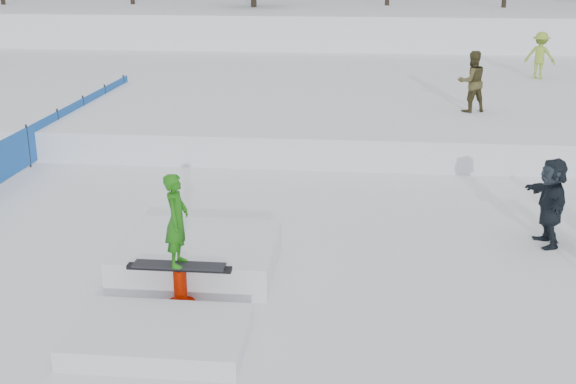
# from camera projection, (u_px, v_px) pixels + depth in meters

# --- Properties ---
(ground) EXTENTS (120.00, 120.00, 0.00)m
(ground) POSITION_uv_depth(u_px,v_px,m) (244.00, 297.00, 11.34)
(ground) COLOR white
(snow_berm) EXTENTS (60.00, 14.00, 2.40)m
(snow_berm) POSITION_uv_depth(u_px,v_px,m) (331.00, 28.00, 39.27)
(snow_berm) COLOR white
(snow_berm) RESTS_ON ground
(snow_midrise) EXTENTS (50.00, 18.00, 0.80)m
(snow_midrise) POSITION_uv_depth(u_px,v_px,m) (313.00, 89.00, 26.31)
(snow_midrise) COLOR white
(snow_midrise) RESTS_ON ground
(safety_fence) EXTENTS (0.05, 16.00, 1.10)m
(safety_fence) POSITION_uv_depth(u_px,v_px,m) (28.00, 146.00, 18.02)
(safety_fence) COLOR #1A54AC
(safety_fence) RESTS_ON ground
(walker_olive) EXTENTS (1.01, 0.90, 1.73)m
(walker_olive) POSITION_uv_depth(u_px,v_px,m) (472.00, 81.00, 20.45)
(walker_olive) COLOR #413B1D
(walker_olive) RESTS_ON snow_midrise
(walker_ygreen) EXTENTS (1.23, 1.01, 1.66)m
(walker_ygreen) POSITION_uv_depth(u_px,v_px,m) (540.00, 56.00, 25.83)
(walker_ygreen) COLOR #89AC32
(walker_ygreen) RESTS_ON snow_midrise
(spectator_dark) EXTENTS (0.66, 1.59, 1.66)m
(spectator_dark) POSITION_uv_depth(u_px,v_px,m) (550.00, 202.00, 13.14)
(spectator_dark) COLOR black
(spectator_dark) RESTS_ON ground
(jib_rail_feature) EXTENTS (2.60, 4.40, 2.11)m
(jib_rail_feature) POSITION_uv_depth(u_px,v_px,m) (189.00, 272.00, 11.53)
(jib_rail_feature) COLOR white
(jib_rail_feature) RESTS_ON ground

